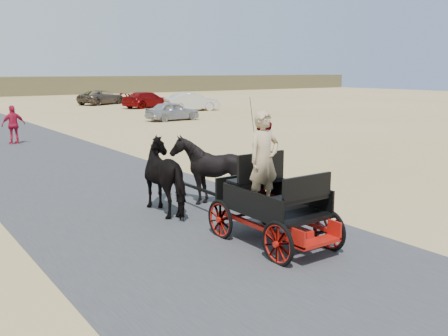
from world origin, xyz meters
TOP-DOWN VIEW (x-y plane):
  - ground at (0.00, 0.00)m, footprint 140.00×140.00m
  - road at (0.00, 0.00)m, footprint 6.00×140.00m
  - carriage at (0.96, -1.00)m, footprint 1.30×2.40m
  - horse_left at (0.41, 2.00)m, footprint 0.91×2.01m
  - horse_right at (1.51, 2.00)m, footprint 1.37×1.54m
  - driver_man at (0.76, -0.95)m, footprint 0.66×0.43m
  - passenger_woman at (1.26, -0.40)m, footprint 0.77×0.60m
  - pedestrian at (0.06, 15.50)m, footprint 1.04×0.50m
  - car_a at (11.07, 20.81)m, footprint 3.63×1.57m
  - car_b at (16.28, 26.86)m, footprint 4.59×2.26m
  - car_c at (14.86, 31.95)m, footprint 5.07×2.94m
  - car_d at (13.18, 38.34)m, footprint 5.38×4.16m

SIDE VIEW (x-z plane):
  - ground at x=0.00m, z-range 0.00..0.00m
  - road at x=0.00m, z-range 0.00..0.01m
  - carriage at x=0.96m, z-range 0.00..0.72m
  - car_a at x=11.07m, z-range 0.00..1.22m
  - car_d at x=13.18m, z-range 0.00..1.36m
  - car_c at x=14.86m, z-range 0.00..1.38m
  - car_b at x=16.28m, z-range 0.00..1.45m
  - horse_left at x=0.41m, z-range 0.00..1.70m
  - horse_right at x=1.51m, z-range 0.00..1.70m
  - pedestrian at x=0.06m, z-range 0.00..1.73m
  - passenger_woman at x=1.26m, z-range 0.72..2.30m
  - driver_man at x=0.76m, z-range 0.72..2.52m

